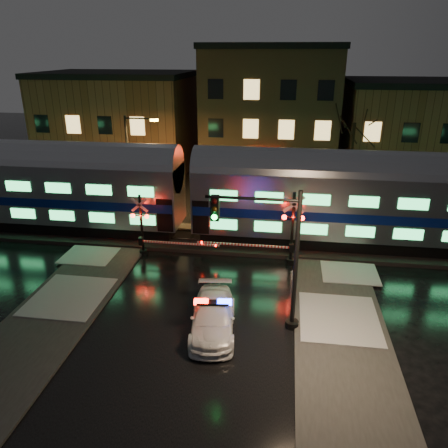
{
  "coord_description": "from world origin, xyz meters",
  "views": [
    {
      "loc": [
        3.76,
        -20.34,
        11.43
      ],
      "look_at": [
        0.42,
        2.5,
        2.2
      ],
      "focal_mm": 35.0,
      "sensor_mm": 36.0,
      "label": 1
    }
  ],
  "objects_px": {
    "crossing_signal_right": "(286,236)",
    "crossing_signal_left": "(147,232)",
    "traffic_light": "(272,258)",
    "police_car": "(213,317)",
    "streetlight": "(132,159)"
  },
  "relations": [
    {
      "from": "police_car",
      "to": "crossing_signal_left",
      "type": "bearing_deg",
      "value": 119.75
    },
    {
      "from": "crossing_signal_left",
      "to": "police_car",
      "type": "bearing_deg",
      "value": -53.45
    },
    {
      "from": "crossing_signal_left",
      "to": "traffic_light",
      "type": "height_order",
      "value": "traffic_light"
    },
    {
      "from": "crossing_signal_left",
      "to": "traffic_light",
      "type": "distance_m",
      "value": 9.85
    },
    {
      "from": "police_car",
      "to": "crossing_signal_right",
      "type": "bearing_deg",
      "value": 59.68
    },
    {
      "from": "police_car",
      "to": "crossing_signal_right",
      "type": "relative_size",
      "value": 0.79
    },
    {
      "from": "crossing_signal_left",
      "to": "streetlight",
      "type": "bearing_deg",
      "value": 114.88
    },
    {
      "from": "crossing_signal_right",
      "to": "crossing_signal_left",
      "type": "relative_size",
      "value": 1.15
    },
    {
      "from": "crossing_signal_right",
      "to": "crossing_signal_left",
      "type": "xyz_separation_m",
      "value": [
        -8.02,
        -0.01,
        -0.25
      ]
    },
    {
      "from": "police_car",
      "to": "streetlight",
      "type": "xyz_separation_m",
      "value": [
        -8.16,
        13.52,
        3.49
      ]
    },
    {
      "from": "crossing_signal_right",
      "to": "streetlight",
      "type": "distance_m",
      "value": 13.2
    },
    {
      "from": "crossing_signal_left",
      "to": "traffic_light",
      "type": "xyz_separation_m",
      "value": [
        7.47,
        -6.16,
        1.83
      ]
    },
    {
      "from": "police_car",
      "to": "traffic_light",
      "type": "height_order",
      "value": "traffic_light"
    },
    {
      "from": "crossing_signal_left",
      "to": "streetlight",
      "type": "relative_size",
      "value": 0.73
    },
    {
      "from": "police_car",
      "to": "streetlight",
      "type": "relative_size",
      "value": 0.66
    }
  ]
}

